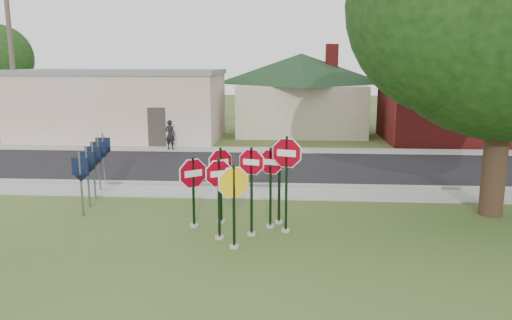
# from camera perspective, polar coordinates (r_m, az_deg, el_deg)

# --- Properties ---
(ground) EXTENTS (120.00, 120.00, 0.00)m
(ground) POSITION_cam_1_polar(r_m,az_deg,el_deg) (12.71, -2.16, -10.27)
(ground) COLOR #324D1D
(ground) RESTS_ON ground
(sidewalk_near) EXTENTS (60.00, 1.60, 0.06)m
(sidewalk_near) POSITION_cam_1_polar(r_m,az_deg,el_deg) (17.91, -0.33, -3.76)
(sidewalk_near) COLOR gray
(sidewalk_near) RESTS_ON ground
(road) EXTENTS (60.00, 7.00, 0.04)m
(road) POSITION_cam_1_polar(r_m,az_deg,el_deg) (22.28, 0.51, -0.82)
(road) COLOR black
(road) RESTS_ON ground
(sidewalk_far) EXTENTS (60.00, 1.60, 0.06)m
(sidewalk_far) POSITION_cam_1_polar(r_m,az_deg,el_deg) (26.50, 1.05, 1.13)
(sidewalk_far) COLOR gray
(sidewalk_far) RESTS_ON ground
(curb) EXTENTS (60.00, 0.20, 0.14)m
(curb) POSITION_cam_1_polar(r_m,az_deg,el_deg) (18.87, -0.11, -2.87)
(curb) COLOR gray
(curb) RESTS_ON ground
(stop_sign_center) EXTENTS (0.95, 0.28, 2.53)m
(stop_sign_center) POSITION_cam_1_polar(r_m,az_deg,el_deg) (13.29, -0.51, -2.32)
(stop_sign_center) COLOR #9F9D93
(stop_sign_center) RESTS_ON ground
(stop_sign_yellow) EXTENTS (1.02, 0.49, 2.26)m
(stop_sign_yellow) POSITION_cam_1_polar(r_m,az_deg,el_deg) (12.44, -2.56, -4.13)
(stop_sign_yellow) COLOR #9F9D93
(stop_sign_yellow) RESTS_ON ground
(stop_sign_left) EXTENTS (0.90, 0.48, 2.29)m
(stop_sign_left) POSITION_cam_1_polar(r_m,az_deg,el_deg) (13.10, -4.27, -3.29)
(stop_sign_left) COLOR #9F9D93
(stop_sign_left) RESTS_ON ground
(stop_sign_right) EXTENTS (1.10, 0.34, 2.80)m
(stop_sign_right) POSITION_cam_1_polar(r_m,az_deg,el_deg) (13.55, 3.51, -1.06)
(stop_sign_right) COLOR #9F9D93
(stop_sign_right) RESTS_ON ground
(stop_sign_back_right) EXTENTS (0.96, 0.29, 2.40)m
(stop_sign_back_right) POSITION_cam_1_polar(r_m,az_deg,el_deg) (13.96, 1.68, -2.02)
(stop_sign_back_right) COLOR #9F9D93
(stop_sign_back_right) RESTS_ON ground
(stop_sign_back_left) EXTENTS (0.84, 0.67, 2.35)m
(stop_sign_back_left) POSITION_cam_1_polar(r_m,az_deg,el_deg) (14.38, -4.07, -1.77)
(stop_sign_back_left) COLOR #9F9D93
(stop_sign_back_left) RESTS_ON ground
(stop_sign_far_right) EXTENTS (0.74, 0.73, 2.49)m
(stop_sign_far_right) POSITION_cam_1_polar(r_m,az_deg,el_deg) (14.32, 2.68, -1.41)
(stop_sign_far_right) COLOR #9F9D93
(stop_sign_far_right) RESTS_ON ground
(stop_sign_far_left) EXTENTS (0.93, 0.72, 2.15)m
(stop_sign_far_left) POSITION_cam_1_polar(r_m,az_deg,el_deg) (14.15, -7.19, -2.63)
(stop_sign_far_left) COLOR #9F9D93
(stop_sign_far_left) RESTS_ON ground
(route_sign_row) EXTENTS (1.43, 4.63, 2.00)m
(route_sign_row) POSITION_cam_1_polar(r_m,az_deg,el_deg) (17.90, -18.09, -0.41)
(route_sign_row) COLOR #59595E
(route_sign_row) RESTS_ON ground
(building_stucco) EXTENTS (12.20, 6.20, 4.20)m
(building_stucco) POSITION_cam_1_polar(r_m,az_deg,el_deg) (31.58, -15.22, 6.24)
(building_stucco) COLOR beige
(building_stucco) RESTS_ON ground
(building_house) EXTENTS (11.60, 11.60, 6.20)m
(building_house) POSITION_cam_1_polar(r_m,az_deg,el_deg) (33.78, 5.17, 9.42)
(building_house) COLOR beige
(building_house) RESTS_ON ground
(building_brick) EXTENTS (10.20, 6.20, 4.75)m
(building_brick) POSITION_cam_1_polar(r_m,az_deg,el_deg) (32.19, 23.47, 6.25)
(building_brick) COLOR maroon
(building_brick) RESTS_ON ground
(utility_pole_near) EXTENTS (2.20, 0.26, 9.50)m
(utility_pole_near) POSITION_cam_1_polar(r_m,az_deg,el_deg) (30.98, -26.15, 10.64)
(utility_pole_near) COLOR #463A2E
(utility_pole_near) RESTS_ON ground
(pedestrian) EXTENTS (0.66, 0.53, 1.58)m
(pedestrian) POSITION_cam_1_polar(r_m,az_deg,el_deg) (26.85, -9.78, 2.87)
(pedestrian) COLOR black
(pedestrian) RESTS_ON sidewalk_far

